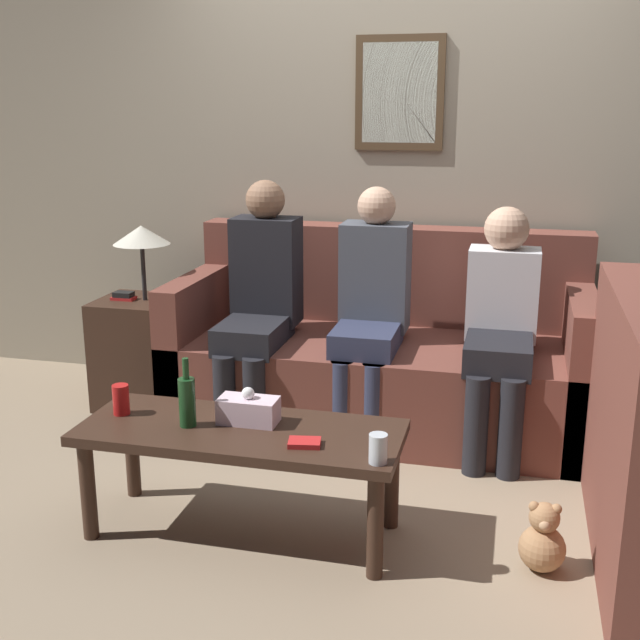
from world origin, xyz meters
TOP-DOWN VIEW (x-y plane):
  - ground_plane at (0.00, 0.00)m, footprint 16.00×16.00m
  - wall_back at (0.00, 1.04)m, footprint 9.00×0.08m
  - couch_main at (0.00, 0.56)m, footprint 2.12×0.93m
  - coffee_table at (-0.32, -0.74)m, footprint 1.25×0.49m
  - side_table_with_lamp at (-1.34, 0.46)m, footprint 0.42×0.42m
  - wine_bottle at (-0.53, -0.77)m, footprint 0.07×0.07m
  - drinking_glass at (0.24, -0.92)m, footprint 0.07×0.07m
  - book_stack at (-0.04, -0.84)m, footprint 0.13×0.10m
  - soda_can at (-0.83, -0.72)m, footprint 0.07×0.07m
  - tissue_box at (-0.31, -0.68)m, footprint 0.23×0.12m
  - person_left at (-0.60, 0.36)m, footprint 0.34×0.63m
  - person_middle at (-0.03, 0.39)m, footprint 0.34×0.60m
  - person_right at (0.61, 0.35)m, footprint 0.34×0.65m
  - teddy_bear at (0.82, -0.74)m, footprint 0.17×0.17m

SIDE VIEW (x-z plane):
  - ground_plane at x=0.00m, z-range 0.00..0.00m
  - teddy_bear at x=0.82m, z-range -0.02..0.25m
  - couch_main at x=0.00m, z-range -0.16..0.84m
  - side_table_with_lamp at x=-1.34m, z-range -0.15..0.87m
  - coffee_table at x=-0.32m, z-range 0.16..0.60m
  - book_stack at x=-0.04m, z-range 0.44..0.46m
  - drinking_glass at x=0.24m, z-range 0.44..0.55m
  - tissue_box at x=-0.31m, z-range 0.42..0.57m
  - soda_can at x=-0.83m, z-range 0.44..0.57m
  - wine_bottle at x=-0.53m, z-range 0.41..0.68m
  - person_right at x=0.61m, z-range 0.06..1.23m
  - person_middle at x=-0.03m, z-range 0.06..1.30m
  - person_left at x=-0.60m, z-range 0.05..1.33m
  - wall_back at x=0.00m, z-range 0.00..2.60m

